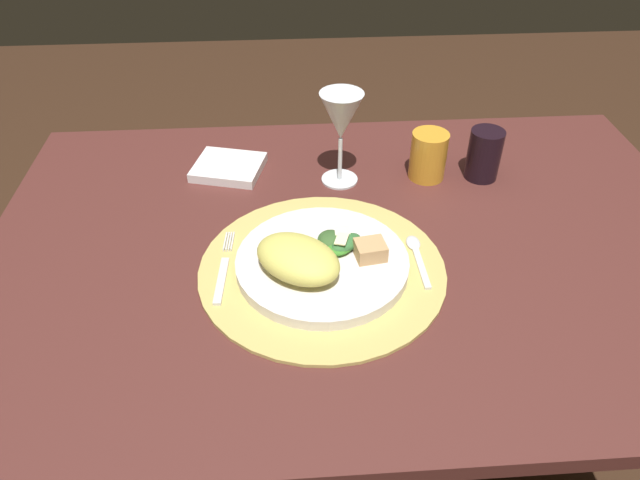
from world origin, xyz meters
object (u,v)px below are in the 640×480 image
(dark_tumbler, at_px, (484,154))
(napkin, at_px, (229,167))
(spoon, at_px, (416,253))
(wine_glass, at_px, (341,119))
(dining_table, at_px, (352,313))
(fork, at_px, (224,269))
(amber_tumbler, at_px, (428,156))
(dinner_plate, at_px, (322,263))

(dark_tumbler, bearing_deg, napkin, 173.91)
(spoon, bearing_deg, wine_glass, 113.58)
(napkin, bearing_deg, wine_glass, -12.41)
(dining_table, relative_size, spoon, 9.68)
(dark_tumbler, bearing_deg, fork, -152.57)
(dining_table, height_order, napkin, napkin)
(dining_table, distance_m, napkin, 0.37)
(fork, relative_size, spoon, 1.34)
(fork, bearing_deg, dark_tumbler, 27.43)
(napkin, height_order, amber_tumbler, amber_tumbler)
(napkin, xyz_separation_m, wine_glass, (0.21, -0.05, 0.12))
(dining_table, xyz_separation_m, napkin, (-0.22, 0.23, 0.18))
(napkin, xyz_separation_m, dark_tumbler, (0.48, -0.05, 0.04))
(wine_glass, bearing_deg, dining_table, -86.95)
(fork, distance_m, dark_tumbler, 0.53)
(fork, relative_size, napkin, 1.34)
(dinner_plate, xyz_separation_m, fork, (-0.15, 0.00, -0.01))
(amber_tumbler, bearing_deg, dark_tumbler, -4.08)
(dinner_plate, xyz_separation_m, amber_tumbler, (0.22, 0.25, 0.03))
(wine_glass, relative_size, amber_tumbler, 1.93)
(dark_tumbler, bearing_deg, amber_tumbler, 175.92)
(napkin, bearing_deg, dark_tumbler, -6.09)
(spoon, height_order, amber_tumbler, amber_tumbler)
(amber_tumbler, xyz_separation_m, dark_tumbler, (0.10, -0.01, 0.00))
(fork, xyz_separation_m, dark_tumbler, (0.47, 0.24, 0.04))
(fork, distance_m, wine_glass, 0.34)
(spoon, bearing_deg, dining_table, 151.80)
(dining_table, height_order, amber_tumbler, amber_tumbler)
(wine_glass, distance_m, dark_tumbler, 0.28)
(napkin, relative_size, wine_glass, 0.71)
(wine_glass, bearing_deg, napkin, 167.59)
(spoon, bearing_deg, fork, -176.44)
(amber_tumbler, bearing_deg, spoon, -105.55)
(dining_table, bearing_deg, dark_tumbler, 34.35)
(dinner_plate, xyz_separation_m, spoon, (0.15, 0.02, -0.01))
(dining_table, distance_m, dark_tumbler, 0.38)
(dining_table, distance_m, fork, 0.29)
(dinner_plate, height_order, napkin, dinner_plate)
(fork, bearing_deg, napkin, 91.56)
(dining_table, distance_m, amber_tumbler, 0.33)
(dining_table, relative_size, wine_glass, 6.92)
(wine_glass, bearing_deg, spoon, -66.42)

